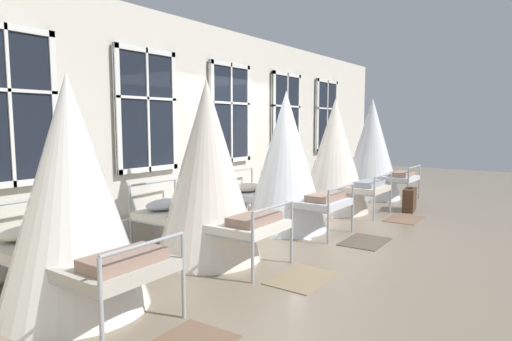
{
  "coord_description": "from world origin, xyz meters",
  "views": [
    {
      "loc": [
        -5.98,
        -3.51,
        1.72
      ],
      "look_at": [
        -0.81,
        0.17,
        1.03
      ],
      "focal_mm": 30.74,
      "sensor_mm": 36.0,
      "label": 1
    }
  ],
  "objects_px": {
    "cot_fourth": "(334,157)",
    "suitcase_dark": "(410,200)",
    "cot_second": "(207,173)",
    "cot_first": "(71,197)",
    "cot_fifth": "(371,150)",
    "cot_third": "(286,163)"
  },
  "relations": [
    {
      "from": "cot_fourth",
      "to": "cot_fifth",
      "type": "xyz_separation_m",
      "value": [
        1.93,
        -0.02,
        0.04
      ]
    },
    {
      "from": "cot_fifth",
      "to": "suitcase_dark",
      "type": "distance_m",
      "value": 1.84
    },
    {
      "from": "cot_fourth",
      "to": "suitcase_dark",
      "type": "distance_m",
      "value": 1.71
    },
    {
      "from": "cot_first",
      "to": "cot_second",
      "type": "distance_m",
      "value": 1.87
    },
    {
      "from": "cot_first",
      "to": "cot_fifth",
      "type": "height_order",
      "value": "cot_fifth"
    },
    {
      "from": "suitcase_dark",
      "to": "cot_third",
      "type": "bearing_deg",
      "value": 146.44
    },
    {
      "from": "cot_fifth",
      "to": "cot_second",
      "type": "bearing_deg",
      "value": 90.34
    },
    {
      "from": "cot_first",
      "to": "cot_third",
      "type": "bearing_deg",
      "value": -90.02
    },
    {
      "from": "cot_third",
      "to": "suitcase_dark",
      "type": "xyz_separation_m",
      "value": [
        2.66,
        -1.23,
        -0.86
      ]
    },
    {
      "from": "suitcase_dark",
      "to": "cot_fifth",
      "type": "bearing_deg",
      "value": 39.66
    },
    {
      "from": "cot_second",
      "to": "cot_fifth",
      "type": "distance_m",
      "value": 5.63
    },
    {
      "from": "cot_fourth",
      "to": "cot_fifth",
      "type": "relative_size",
      "value": 0.96
    },
    {
      "from": "cot_second",
      "to": "cot_fifth",
      "type": "bearing_deg",
      "value": -91.17
    },
    {
      "from": "cot_second",
      "to": "suitcase_dark",
      "type": "distance_m",
      "value": 4.8
    },
    {
      "from": "cot_second",
      "to": "suitcase_dark",
      "type": "xyz_separation_m",
      "value": [
        4.56,
        -1.21,
        -0.88
      ]
    },
    {
      "from": "cot_third",
      "to": "suitcase_dark",
      "type": "distance_m",
      "value": 3.05
    },
    {
      "from": "cot_fourth",
      "to": "suitcase_dark",
      "type": "relative_size",
      "value": 3.75
    },
    {
      "from": "cot_third",
      "to": "cot_fourth",
      "type": "xyz_separation_m",
      "value": [
        1.8,
        -0.0,
        -0.02
      ]
    },
    {
      "from": "cot_fourth",
      "to": "cot_fifth",
      "type": "distance_m",
      "value": 1.93
    },
    {
      "from": "cot_first",
      "to": "suitcase_dark",
      "type": "bearing_deg",
      "value": -101.0
    },
    {
      "from": "cot_fifth",
      "to": "suitcase_dark",
      "type": "bearing_deg",
      "value": 138.83
    },
    {
      "from": "cot_third",
      "to": "suitcase_dark",
      "type": "relative_size",
      "value": 3.81
    }
  ]
}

